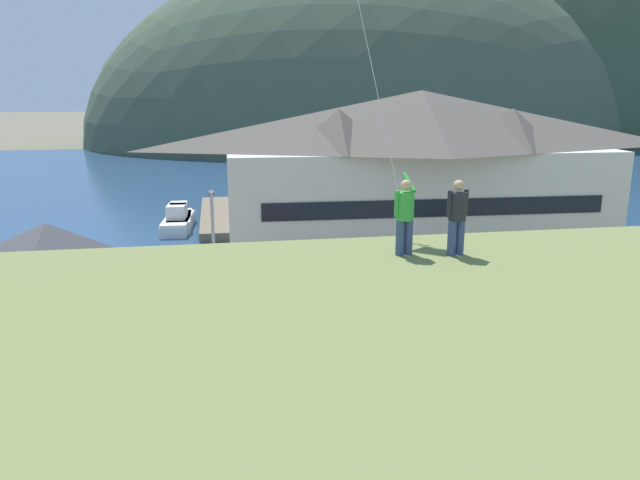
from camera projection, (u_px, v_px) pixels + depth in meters
name	position (u px, v px, depth m)	size (l,w,h in m)	color
ground_plane	(379.00, 411.00, 21.63)	(600.00, 600.00, 0.00)	#66604C
parking_lot_pad	(348.00, 351.00, 26.40)	(40.00, 20.00, 0.10)	gray
bay_water	(258.00, 176.00, 79.00)	(360.00, 84.00, 0.03)	navy
far_hill_west_ridge	(376.00, 142.00, 129.66)	(118.23, 72.37, 76.28)	#42513D
far_hill_east_peak	(375.00, 138.00, 141.30)	(124.07, 67.75, 66.53)	#3D4C38
far_hill_center_saddle	(542.00, 138.00, 139.52)	(114.63, 62.84, 87.44)	#334733
harbor_lodge	(419.00, 169.00, 41.00)	(27.28, 10.19, 11.00)	beige
storage_shed_near_lot	(52.00, 287.00, 25.62)	(6.45, 6.09, 5.76)	#756B5B
wharf_dock	(220.00, 216.00, 52.69)	(3.20, 15.71, 0.70)	#70604C
moored_boat_wharfside	(180.00, 219.00, 49.81)	(1.92, 5.92, 2.16)	silver
moored_boat_outer_mooring	(266.00, 220.00, 49.43)	(2.91, 8.40, 2.16)	#23564C
moored_boat_inner_slip	(178.00, 222.00, 48.92)	(2.55, 6.52, 2.16)	silver
parked_car_lone_by_shed	(451.00, 386.00, 21.16)	(4.28, 2.21, 1.82)	#236633
parked_car_front_row_end	(561.00, 305.00, 29.13)	(4.35, 2.36, 1.82)	black
parked_car_mid_row_far	(9.00, 396.00, 20.52)	(4.22, 2.10, 1.82)	slate
parked_car_corner_spot	(306.00, 322.00, 26.99)	(4.26, 2.18, 1.82)	red
parked_car_front_row_silver	(161.00, 394.00, 20.62)	(4.26, 2.16, 1.82)	silver
parking_light_pole	(214.00, 244.00, 29.91)	(0.24, 0.78, 6.16)	#ADADB2
person_kite_flyer	(405.00, 214.00, 13.85)	(0.52, 0.70, 1.86)	#384770
person_companion	(457.00, 215.00, 13.83)	(0.54, 0.40, 1.74)	#384770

